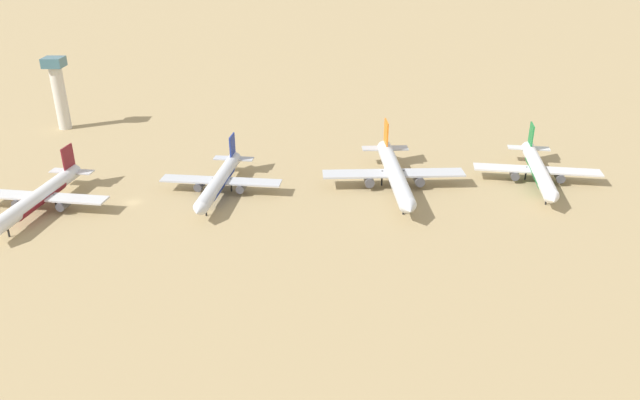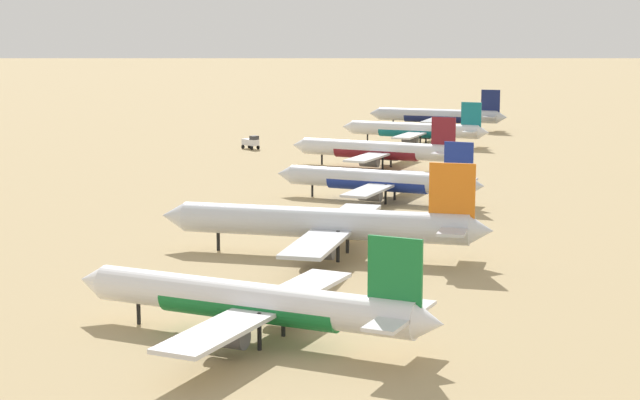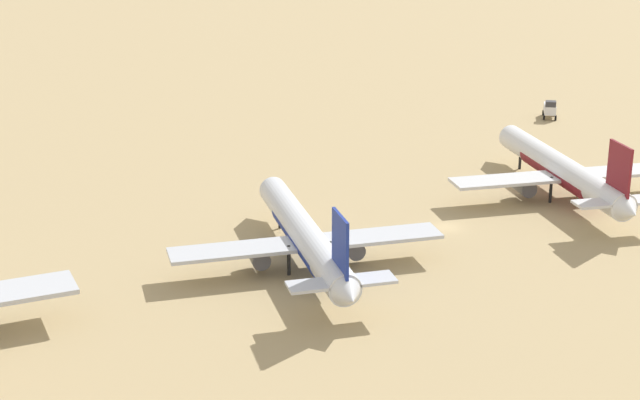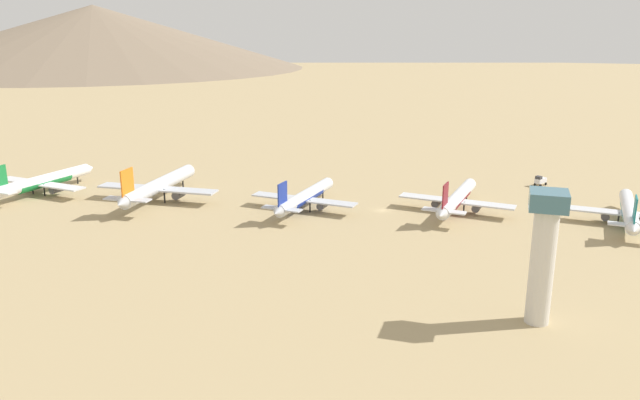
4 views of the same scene
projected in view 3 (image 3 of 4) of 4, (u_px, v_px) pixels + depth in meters
ground_plane at (446, 227)px, 145.36m from camera, size 1800.00×1800.00×0.00m
parked_jet_2 at (562, 170)px, 157.22m from camera, size 45.60×37.23×13.16m
parked_jet_3 at (305, 236)px, 130.22m from camera, size 44.29×36.10×12.77m
service_truck at (550, 108)px, 205.53m from camera, size 5.70×4.87×3.90m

